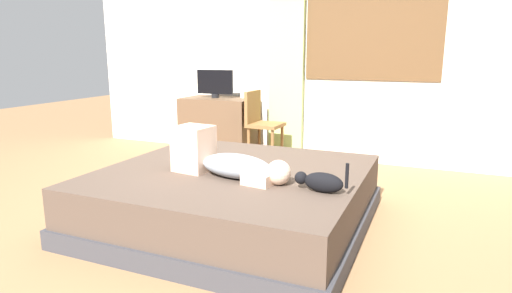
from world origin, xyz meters
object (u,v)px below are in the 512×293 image
cat (321,182)px  desk (219,127)px  cup (243,95)px  chair_by_desk (260,121)px  bed (234,197)px  person_lying (225,160)px  tv_monitor (215,83)px

cat → desk: desk is taller
cup → chair_by_desk: bearing=-37.3°
cat → desk: bearing=130.7°
bed → cat: bearing=-18.9°
cup → cat: bearing=-55.2°
desk → chair_by_desk: chair_by_desk is taller
cat → person_lying: bearing=172.9°
cat → tv_monitor: 3.00m
cat → chair_by_desk: (-1.29, 2.10, 0.01)m
desk → person_lying: bearing=-61.1°
person_lying → desk: size_ratio=1.05×
bed → person_lying: bearing=-86.4°
person_lying → tv_monitor: 2.50m
cat → tv_monitor: bearing=131.4°
person_lying → desk: person_lying is taller
desk → chair_by_desk: size_ratio=1.05×
person_lying → cat: bearing=-7.1°
cup → chair_by_desk: (0.35, -0.27, -0.27)m
bed → cat: cat is taller
bed → tv_monitor: (-1.22, 1.97, 0.71)m
tv_monitor → chair_by_desk: tv_monitor is taller
bed → desk: (-1.17, 1.97, 0.16)m
desk → tv_monitor: tv_monitor is taller
chair_by_desk → cat: bearing=-58.3°
desk → tv_monitor: 0.55m
bed → chair_by_desk: bearing=106.5°
bed → cup: cup is taller
cat → cup: bearing=124.8°
cat → tv_monitor: size_ratio=0.74×
bed → tv_monitor: 2.43m
bed → desk: desk is taller
tv_monitor → cup: size_ratio=6.09×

